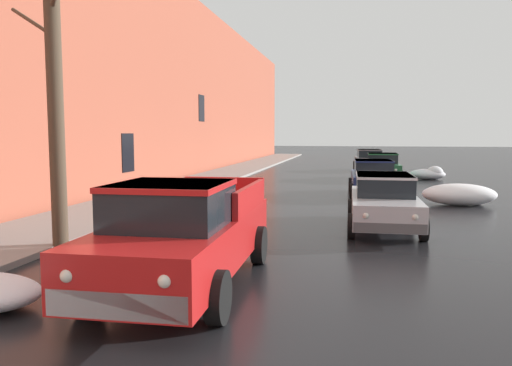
{
  "coord_description": "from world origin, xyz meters",
  "views": [
    {
      "loc": [
        1.26,
        0.07,
        2.48
      ],
      "look_at": [
        -1.0,
        11.45,
        1.34
      ],
      "focal_mm": 35.39,
      "sensor_mm": 36.0,
      "label": 1
    }
  ],
  "objects_px": {
    "sedan_silver_parked_kerbside_close": "(384,200)",
    "sedan_darkblue_parked_kerbside_mid": "(373,177)",
    "bare_tree_second_along_sidewalk": "(55,95)",
    "pickup_truck_red_approaching_near_lane": "(184,234)",
    "sedan_grey_queued_behind_truck": "(369,160)",
    "sedan_green_parked_far_down_block": "(382,166)"
  },
  "relations": [
    {
      "from": "bare_tree_second_along_sidewalk",
      "to": "pickup_truck_red_approaching_near_lane",
      "type": "xyz_separation_m",
      "value": [
        3.43,
        -1.91,
        -2.38
      ]
    },
    {
      "from": "sedan_silver_parked_kerbside_close",
      "to": "sedan_grey_queued_behind_truck",
      "type": "height_order",
      "value": "same"
    },
    {
      "from": "sedan_green_parked_far_down_block",
      "to": "sedan_darkblue_parked_kerbside_mid",
      "type": "bearing_deg",
      "value": -95.64
    },
    {
      "from": "sedan_silver_parked_kerbside_close",
      "to": "sedan_green_parked_far_down_block",
      "type": "relative_size",
      "value": 1.05
    },
    {
      "from": "sedan_silver_parked_kerbside_close",
      "to": "sedan_darkblue_parked_kerbside_mid",
      "type": "xyz_separation_m",
      "value": [
        -0.04,
        7.2,
        -0.0
      ]
    },
    {
      "from": "sedan_silver_parked_kerbside_close",
      "to": "sedan_grey_queued_behind_truck",
      "type": "distance_m",
      "value": 20.74
    },
    {
      "from": "bare_tree_second_along_sidewalk",
      "to": "pickup_truck_red_approaching_near_lane",
      "type": "height_order",
      "value": "bare_tree_second_along_sidewalk"
    },
    {
      "from": "sedan_silver_parked_kerbside_close",
      "to": "sedan_green_parked_far_down_block",
      "type": "distance_m",
      "value": 14.39
    },
    {
      "from": "sedan_silver_parked_kerbside_close",
      "to": "sedan_grey_queued_behind_truck",
      "type": "relative_size",
      "value": 1.09
    },
    {
      "from": "bare_tree_second_along_sidewalk",
      "to": "sedan_silver_parked_kerbside_close",
      "type": "xyz_separation_m",
      "value": [
        6.83,
        3.9,
        -2.51
      ]
    },
    {
      "from": "pickup_truck_red_approaching_near_lane",
      "to": "sedan_darkblue_parked_kerbside_mid",
      "type": "relative_size",
      "value": 1.26
    },
    {
      "from": "sedan_silver_parked_kerbside_close",
      "to": "sedan_darkblue_parked_kerbside_mid",
      "type": "height_order",
      "value": "same"
    },
    {
      "from": "bare_tree_second_along_sidewalk",
      "to": "sedan_grey_queued_behind_truck",
      "type": "relative_size",
      "value": 1.56
    },
    {
      "from": "bare_tree_second_along_sidewalk",
      "to": "sedan_darkblue_parked_kerbside_mid",
      "type": "relative_size",
      "value": 1.48
    },
    {
      "from": "bare_tree_second_along_sidewalk",
      "to": "pickup_truck_red_approaching_near_lane",
      "type": "bearing_deg",
      "value": -29.13
    },
    {
      "from": "pickup_truck_red_approaching_near_lane",
      "to": "sedan_silver_parked_kerbside_close",
      "type": "xyz_separation_m",
      "value": [
        3.4,
        5.81,
        -0.13
      ]
    },
    {
      "from": "sedan_darkblue_parked_kerbside_mid",
      "to": "sedan_silver_parked_kerbside_close",
      "type": "bearing_deg",
      "value": -89.7
    },
    {
      "from": "bare_tree_second_along_sidewalk",
      "to": "sedan_silver_parked_kerbside_close",
      "type": "distance_m",
      "value": 8.26
    },
    {
      "from": "pickup_truck_red_approaching_near_lane",
      "to": "bare_tree_second_along_sidewalk",
      "type": "bearing_deg",
      "value": 150.87
    },
    {
      "from": "sedan_darkblue_parked_kerbside_mid",
      "to": "bare_tree_second_along_sidewalk",
      "type": "bearing_deg",
      "value": -121.46
    },
    {
      "from": "sedan_silver_parked_kerbside_close",
      "to": "sedan_darkblue_parked_kerbside_mid",
      "type": "distance_m",
      "value": 7.2
    },
    {
      "from": "sedan_darkblue_parked_kerbside_mid",
      "to": "sedan_grey_queued_behind_truck",
      "type": "distance_m",
      "value": 13.55
    }
  ]
}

